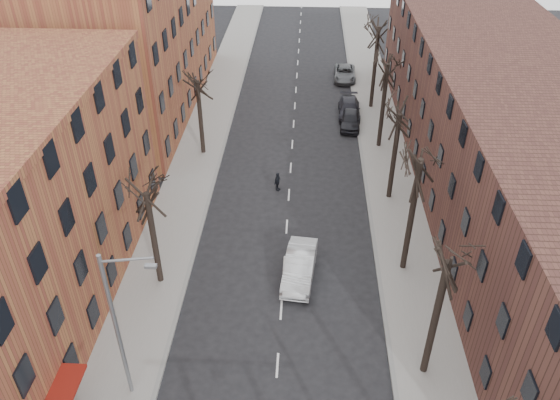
# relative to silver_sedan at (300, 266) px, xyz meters

# --- Properties ---
(sidewalk_left) EXTENTS (4.00, 90.00, 0.15)m
(sidewalk_left) POSITION_rel_silver_sedan_xyz_m (-9.00, 16.08, -0.76)
(sidewalk_left) COLOR gray
(sidewalk_left) RESTS_ON ground
(sidewalk_right) EXTENTS (4.00, 90.00, 0.15)m
(sidewalk_right) POSITION_rel_silver_sedan_xyz_m (7.00, 16.08, -0.76)
(sidewalk_right) COLOR gray
(sidewalk_right) RESTS_ON ground
(building_left_far) EXTENTS (12.00, 28.00, 14.00)m
(building_left_far) POSITION_rel_silver_sedan_xyz_m (-17.00, 25.08, 6.16)
(building_left_far) COLOR brown
(building_left_far) RESTS_ON ground
(building_right) EXTENTS (12.00, 50.00, 10.00)m
(building_right) POSITION_rel_silver_sedan_xyz_m (15.00, 11.08, 4.16)
(building_right) COLOR #4B2B23
(building_right) RESTS_ON ground
(tree_right_b) EXTENTS (5.20, 5.20, 10.80)m
(tree_right_b) POSITION_rel_silver_sedan_xyz_m (6.60, -6.92, -0.84)
(tree_right_b) COLOR black
(tree_right_b) RESTS_ON ground
(tree_right_c) EXTENTS (5.20, 5.20, 11.60)m
(tree_right_c) POSITION_rel_silver_sedan_xyz_m (6.60, 1.08, -0.84)
(tree_right_c) COLOR black
(tree_right_c) RESTS_ON ground
(tree_right_d) EXTENTS (5.20, 5.20, 10.00)m
(tree_right_d) POSITION_rel_silver_sedan_xyz_m (6.60, 9.08, -0.84)
(tree_right_d) COLOR black
(tree_right_d) RESTS_ON ground
(tree_right_e) EXTENTS (5.20, 5.20, 10.80)m
(tree_right_e) POSITION_rel_silver_sedan_xyz_m (6.60, 17.08, -0.84)
(tree_right_e) COLOR black
(tree_right_e) RESTS_ON ground
(tree_right_f) EXTENTS (5.20, 5.20, 11.60)m
(tree_right_f) POSITION_rel_silver_sedan_xyz_m (6.60, 25.08, -0.84)
(tree_right_f) COLOR black
(tree_right_f) RESTS_ON ground
(tree_left_a) EXTENTS (5.20, 5.20, 9.50)m
(tree_left_a) POSITION_rel_silver_sedan_xyz_m (-8.60, -0.92, -0.84)
(tree_left_a) COLOR black
(tree_left_a) RESTS_ON ground
(tree_left_b) EXTENTS (5.20, 5.20, 9.50)m
(tree_left_b) POSITION_rel_silver_sedan_xyz_m (-8.60, 15.08, -0.84)
(tree_left_b) COLOR black
(tree_left_b) RESTS_ON ground
(streetlight) EXTENTS (2.45, 0.22, 9.03)m
(streetlight) POSITION_rel_silver_sedan_xyz_m (-8.03, -8.92, 4.18)
(streetlight) COLOR slate
(streetlight) RESTS_ON ground
(silver_sedan) EXTENTS (2.29, 5.24, 1.68)m
(silver_sedan) POSITION_rel_silver_sedan_xyz_m (0.00, 0.00, 0.00)
(silver_sedan) COLOR #B8BBBF
(silver_sedan) RESTS_ON ground
(parked_car_near) EXTENTS (2.15, 4.58, 1.52)m
(parked_car_near) POSITION_rel_silver_sedan_xyz_m (4.30, 20.78, -0.08)
(parked_car_near) COLOR black
(parked_car_near) RESTS_ON ground
(parked_car_mid) EXTENTS (2.19, 5.11, 1.47)m
(parked_car_mid) POSITION_rel_silver_sedan_xyz_m (4.30, 23.16, -0.10)
(parked_car_mid) COLOR black
(parked_car_mid) RESTS_ON ground
(parked_car_far) EXTENTS (2.43, 5.04, 1.38)m
(parked_car_far) POSITION_rel_silver_sedan_xyz_m (4.30, 32.27, -0.15)
(parked_car_far) COLOR #515458
(parked_car_far) RESTS_ON ground
(pedestrian_crossing) EXTENTS (0.70, 0.97, 1.52)m
(pedestrian_crossing) POSITION_rel_silver_sedan_xyz_m (-1.91, 9.74, -0.08)
(pedestrian_crossing) COLOR black
(pedestrian_crossing) RESTS_ON ground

